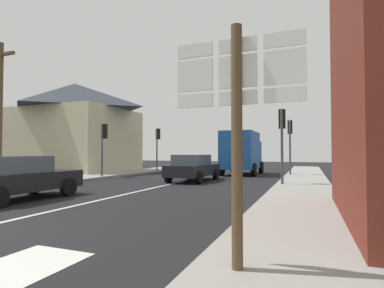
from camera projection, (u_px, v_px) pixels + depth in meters
ground_plane at (171, 184)px, 15.11m from camera, size 80.00×80.00×0.00m
sidewalk_right at (302, 194)px, 10.99m from camera, size 2.41×44.00×0.14m
sidewalk_left at (45, 182)px, 15.51m from camera, size 2.41×44.00×0.14m
lane_centre_stripe at (126, 194)px, 11.38m from camera, size 0.16×12.00×0.01m
lane_turn_arrow at (1, 275)px, 3.86m from camera, size 1.20×2.20×0.01m
clapboard_house_left at (75, 127)px, 24.82m from camera, size 9.27×8.42×7.32m
sedan_near at (16, 177)px, 9.93m from camera, size 1.97×4.20×1.47m
sedan_far at (193, 167)px, 16.70m from camera, size 2.04×4.24×1.47m
delivery_truck at (242, 152)px, 21.70m from camera, size 2.49×5.00×3.05m
route_sign_post at (237, 119)px, 3.79m from camera, size 1.66×0.14×3.20m
traffic_light_far_left at (158, 140)px, 25.22m from camera, size 0.30×0.49×3.61m
traffic_light_near_left at (104, 138)px, 18.56m from camera, size 0.30×0.49×3.36m
traffic_light_near_right at (282, 129)px, 14.06m from camera, size 0.30×0.49×3.62m
traffic_light_far_right at (290, 135)px, 20.16m from camera, size 0.30×0.49×3.75m
utility_pole at (0, 109)px, 14.95m from camera, size 1.80×0.24×7.10m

